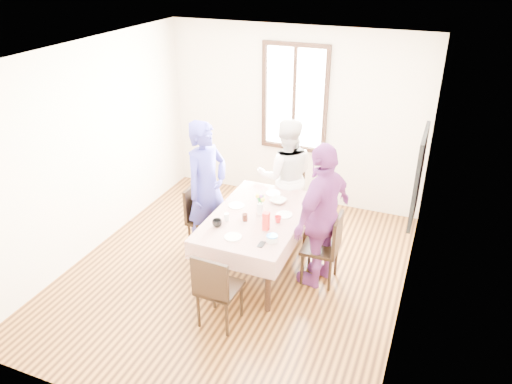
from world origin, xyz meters
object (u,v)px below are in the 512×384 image
Objects in this scene: person_left at (206,189)px; chair_far at (286,199)px; dining_table at (257,242)px; person_far at (286,176)px; person_right at (321,215)px; chair_left at (206,219)px; chair_near at (219,287)px; chair_right at (320,248)px.

chair_far is at bearing -22.11° from person_left.
person_far reaches higher than dining_table.
person_left is at bearing 169.11° from dining_table.
person_far is at bearing -22.71° from person_left.
chair_left is at bearing -76.08° from person_right.
chair_far is at bearing -111.78° from person_far.
person_far is (0.00, 2.15, 0.38)m from chair_near.
chair_left is (-0.79, 0.15, 0.08)m from dining_table.
person_left is 1.20m from person_far.
dining_table is 1.09m from chair_far.
person_left is at bearing 28.24° from person_far.
person_right is (0.77, 1.13, 0.44)m from chair_near.
person_right is at bearing 126.36° from chair_far.
chair_far is 0.51× the size of person_right.
chair_right is at bearing 127.11° from chair_far.
chair_near is at bearing 143.81° from chair_right.
person_right is (0.77, 0.05, 0.52)m from dining_table.
chair_left and chair_right have the same top height.
person_left is at bearing 124.58° from chair_near.
chair_left reaches higher than dining_table.
chair_near is (-0.00, -1.08, 0.08)m from dining_table.
chair_right is at bearing 84.63° from chair_left.
chair_left is at bearing 27.47° from person_far.
person_far is at bearing -125.33° from person_right.
chair_far is at bearing 90.00° from dining_table.
dining_table is at bearing -68.79° from person_right.
chair_far is (-0.79, 1.04, 0.00)m from chair_right.
chair_right is at bearing 3.57° from dining_table.
chair_right is 1.34m from person_far.
chair_far is at bearing -125.86° from person_right.
chair_far is at bearing 138.06° from chair_left.
person_right reaches higher than chair_near.
person_left is (-0.77, 0.15, 0.53)m from dining_table.
chair_far is 0.38m from person_far.
person_right reaches higher than person_far.
dining_table is 0.80m from chair_right.
chair_far is 1.00× the size of chair_near.
person_right is at bearing 3.67° from dining_table.
person_left reaches higher than chair_near.
person_left is 1.54m from person_right.
person_far is 1.28m from person_right.
chair_near is 0.55× the size of person_far.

